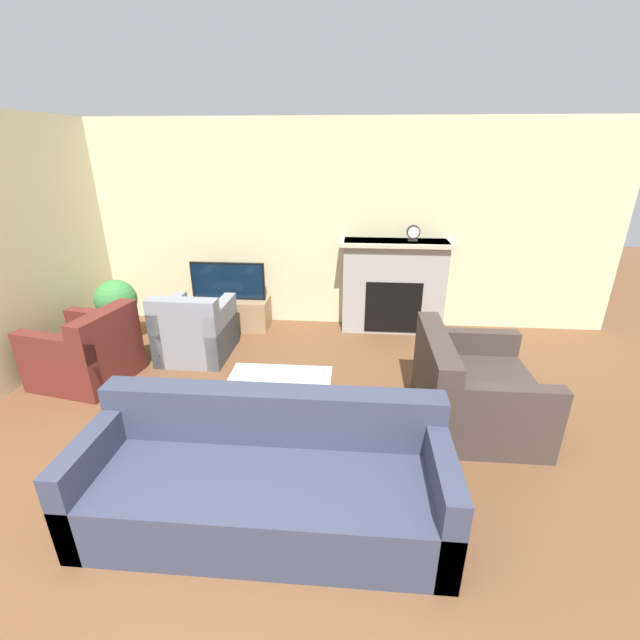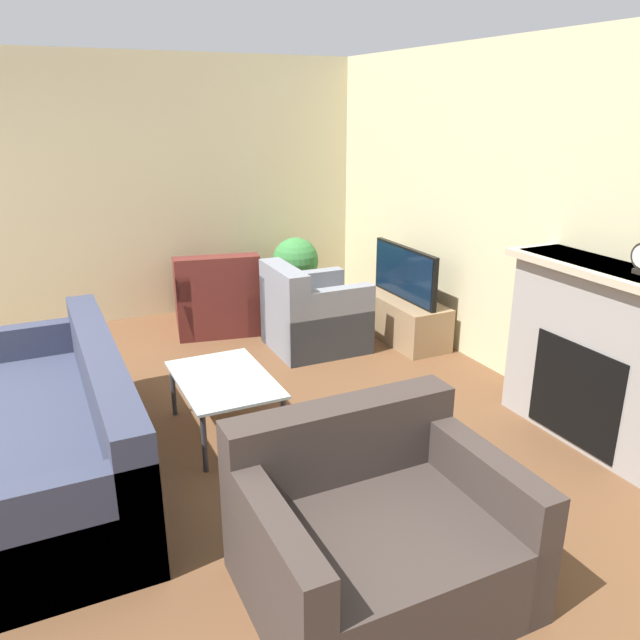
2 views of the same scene
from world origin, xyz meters
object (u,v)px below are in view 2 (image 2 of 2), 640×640
object	(u,v)px
couch_sectional	(60,435)
armchair_accent	(312,318)
armchair_by_window	(216,300)
potted_plant	(296,266)
coffee_table	(224,383)
tv	(405,273)
couch_loveseat	(375,536)

from	to	relation	value
couch_sectional	armchair_accent	xyz separation A→B (m)	(-1.32, 2.31, 0.01)
armchair_by_window	potted_plant	bearing A→B (deg)	-160.38
couch_sectional	armchair_by_window	size ratio (longest dim) A/B	2.33
coffee_table	couch_sectional	bearing A→B (deg)	-84.63
tv	armchair_by_window	distance (m)	1.95
coffee_table	potted_plant	world-z (taller)	potted_plant
armchair_accent	armchair_by_window	bearing A→B (deg)	35.13
couch_loveseat	potted_plant	xyz separation A→B (m)	(-4.06, 1.35, 0.23)
couch_sectional	armchair_by_window	world-z (taller)	same
armchair_by_window	armchair_accent	xyz separation A→B (m)	(0.95, 0.65, 0.00)
armchair_accent	potted_plant	bearing A→B (deg)	-14.86
couch_sectional	potted_plant	bearing A→B (deg)	132.73
couch_loveseat	potted_plant	bearing A→B (deg)	71.60
armchair_by_window	couch_sectional	bearing A→B (deg)	64.55
tv	coffee_table	bearing A→B (deg)	-63.83
tv	potted_plant	distance (m)	1.41
tv	armchair_accent	world-z (taller)	tv
coffee_table	couch_loveseat	bearing A→B (deg)	6.22
armchair_by_window	coffee_table	size ratio (longest dim) A/B	1.10
armchair_accent	coffee_table	bearing A→B (deg)	135.42
tv	armchair_accent	size ratio (longest dim) A/B	1.18
coffee_table	armchair_by_window	bearing A→B (deg)	164.97
tv	armchair_by_window	xyz separation A→B (m)	(-1.12, -1.55, -0.37)
couch_sectional	armchair_by_window	bearing A→B (deg)	143.81
couch_loveseat	coffee_table	xyz separation A→B (m)	(-1.74, -0.19, 0.09)
potted_plant	armchair_by_window	bearing A→B (deg)	-81.12
tv	coffee_table	world-z (taller)	tv
couch_sectional	armchair_accent	size ratio (longest dim) A/B	2.79
couch_sectional	coffee_table	bearing A→B (deg)	95.37
coffee_table	potted_plant	distance (m)	2.78
couch_sectional	tv	bearing A→B (deg)	109.70
armchair_by_window	coffee_table	world-z (taller)	armchair_by_window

